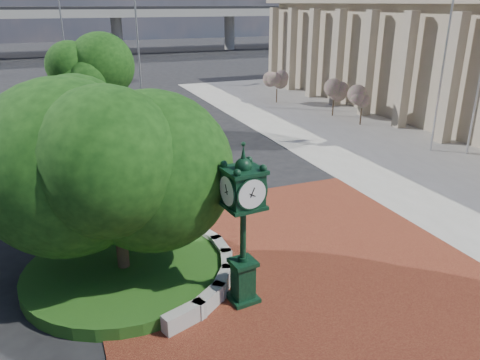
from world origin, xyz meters
name	(u,v)px	position (x,y,z in m)	size (l,w,h in m)	color
ground	(269,248)	(0.00, 0.00, 0.00)	(200.00, 200.00, 0.00)	black
plaza	(282,261)	(0.00, -1.00, 0.02)	(12.00, 12.00, 0.04)	maroon
sidewalk	(425,133)	(16.00, 10.00, 0.02)	(20.00, 50.00, 0.04)	#9E9B93
planter_wall	(195,255)	(-2.71, 0.00, 0.27)	(2.96, 6.77, 0.54)	#9E9B93
grass_bed	(125,271)	(-5.00, 0.00, 0.20)	(6.10, 6.10, 0.40)	#204714
overpass	(82,13)	(-0.22, 70.00, 6.54)	(90.00, 12.00, 7.50)	#9E9B93
tree_planter	(114,165)	(-5.00, 0.00, 3.72)	(5.20, 5.20, 6.33)	#38281C
tree_street	(91,84)	(-4.00, 18.00, 3.24)	(4.40, 4.40, 5.45)	#38281C
post_clock	(243,220)	(-2.03, -2.53, 2.58)	(1.07, 1.07, 4.69)	black
parked_car	(110,73)	(-0.14, 40.68, 0.78)	(1.84, 4.58, 1.56)	#520B1A
flagpole_a	(444,62)	(13.56, 6.85, 5.05)	(1.54, 0.17, 9.85)	silver
street_lamp_near	(140,37)	(1.04, 27.70, 5.37)	(1.99, 0.82, 9.16)	slate
street_lamp_far	(64,24)	(-4.17, 43.56, 5.87)	(2.20, 0.82, 10.01)	slate
shrub_near	(362,103)	(13.42, 13.51, 1.59)	(1.20, 1.20, 2.20)	#38281C
shrub_mid	(334,95)	(13.14, 16.62, 1.59)	(1.20, 1.20, 2.20)	#38281C
shrub_far	(277,84)	(11.41, 22.72, 1.59)	(1.20, 1.20, 2.20)	#38281C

